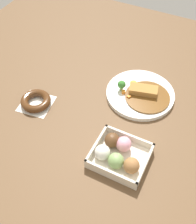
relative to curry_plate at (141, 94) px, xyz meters
name	(u,v)px	position (x,y,z in m)	size (l,w,h in m)	color
ground_plane	(92,105)	(-0.15, -0.13, -0.01)	(1.60, 1.60, 0.00)	brown
curry_plate	(141,94)	(0.00, 0.00, 0.00)	(0.28, 0.28, 0.06)	white
donut_box	(118,154)	(0.04, -0.31, 0.01)	(0.18, 0.16, 0.06)	beige
chocolate_ring_donut	(36,101)	(-0.35, -0.23, 0.00)	(0.14, 0.14, 0.03)	white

